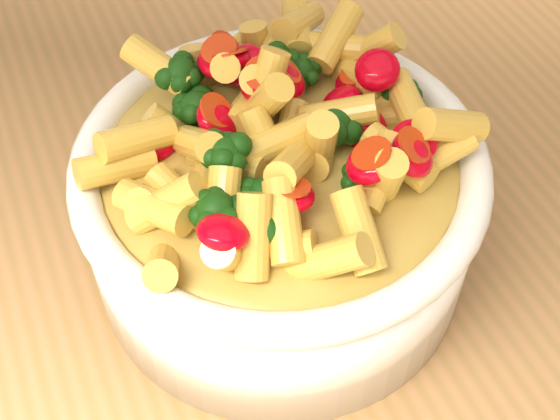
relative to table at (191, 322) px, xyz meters
name	(u,v)px	position (x,y,z in m)	size (l,w,h in m)	color
table	(191,322)	(0.00, 0.00, 0.00)	(1.20, 0.80, 0.90)	#AC794A
serving_bowl	(280,209)	(0.05, -0.04, 0.15)	(0.23, 0.23, 0.10)	white
pasta_salad	(280,133)	(0.05, -0.04, 0.21)	(0.18, 0.18, 0.04)	#EFC64B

